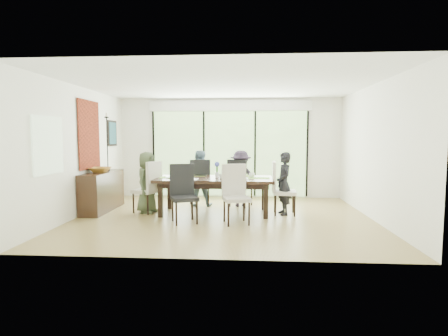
# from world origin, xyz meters

# --- Properties ---
(floor) EXTENTS (6.00, 5.00, 0.01)m
(floor) POSITION_xyz_m (0.00, 0.00, -0.01)
(floor) COLOR olive
(floor) RESTS_ON ground
(ceiling) EXTENTS (6.00, 5.00, 0.01)m
(ceiling) POSITION_xyz_m (0.00, 0.00, 2.71)
(ceiling) COLOR white
(ceiling) RESTS_ON wall_back
(wall_back) EXTENTS (6.00, 0.02, 2.70)m
(wall_back) POSITION_xyz_m (0.00, 2.51, 1.35)
(wall_back) COLOR white
(wall_back) RESTS_ON floor
(wall_front) EXTENTS (6.00, 0.02, 2.70)m
(wall_front) POSITION_xyz_m (0.00, -2.51, 1.35)
(wall_front) COLOR silver
(wall_front) RESTS_ON floor
(wall_left) EXTENTS (0.02, 5.00, 2.70)m
(wall_left) POSITION_xyz_m (-3.01, 0.00, 1.35)
(wall_left) COLOR beige
(wall_left) RESTS_ON floor
(wall_right) EXTENTS (0.02, 5.00, 2.70)m
(wall_right) POSITION_xyz_m (3.01, 0.00, 1.35)
(wall_right) COLOR silver
(wall_right) RESTS_ON floor
(glass_doors) EXTENTS (4.20, 0.02, 2.30)m
(glass_doors) POSITION_xyz_m (0.00, 2.47, 1.20)
(glass_doors) COLOR #598C3F
(glass_doors) RESTS_ON wall_back
(blinds_header) EXTENTS (4.40, 0.06, 0.28)m
(blinds_header) POSITION_xyz_m (0.00, 2.46, 2.50)
(blinds_header) COLOR white
(blinds_header) RESTS_ON wall_back
(mullion_a) EXTENTS (0.05, 0.04, 2.30)m
(mullion_a) POSITION_xyz_m (-2.10, 2.46, 1.20)
(mullion_a) COLOR black
(mullion_a) RESTS_ON wall_back
(mullion_b) EXTENTS (0.05, 0.04, 2.30)m
(mullion_b) POSITION_xyz_m (-0.70, 2.46, 1.20)
(mullion_b) COLOR black
(mullion_b) RESTS_ON wall_back
(mullion_c) EXTENTS (0.05, 0.04, 2.30)m
(mullion_c) POSITION_xyz_m (0.70, 2.46, 1.20)
(mullion_c) COLOR black
(mullion_c) RESTS_ON wall_back
(mullion_d) EXTENTS (0.05, 0.04, 2.30)m
(mullion_d) POSITION_xyz_m (2.10, 2.46, 1.20)
(mullion_d) COLOR black
(mullion_d) RESTS_ON wall_back
(side_window) EXTENTS (0.02, 0.90, 1.00)m
(side_window) POSITION_xyz_m (-2.97, -1.20, 1.50)
(side_window) COLOR #8CAD7F
(side_window) RESTS_ON wall_left
(deck) EXTENTS (6.00, 1.80, 0.10)m
(deck) POSITION_xyz_m (0.00, 3.40, -0.05)
(deck) COLOR brown
(deck) RESTS_ON ground
(rail_top) EXTENTS (6.00, 0.08, 0.06)m
(rail_top) POSITION_xyz_m (0.00, 4.20, 0.55)
(rail_top) COLOR #4F3621
(rail_top) RESTS_ON deck
(foliage_left) EXTENTS (3.20, 3.20, 3.20)m
(foliage_left) POSITION_xyz_m (-1.80, 5.20, 1.44)
(foliage_left) COLOR #14380F
(foliage_left) RESTS_ON ground
(foliage_mid) EXTENTS (4.00, 4.00, 4.00)m
(foliage_mid) POSITION_xyz_m (0.40, 5.80, 1.80)
(foliage_mid) COLOR #14380F
(foliage_mid) RESTS_ON ground
(foliage_right) EXTENTS (2.80, 2.80, 2.80)m
(foliage_right) POSITION_xyz_m (2.20, 5.00, 1.26)
(foliage_right) COLOR #14380F
(foliage_right) RESTS_ON ground
(foliage_far) EXTENTS (3.60, 3.60, 3.60)m
(foliage_far) POSITION_xyz_m (-0.60, 6.50, 1.62)
(foliage_far) COLOR #14380F
(foliage_far) RESTS_ON ground
(table_top) EXTENTS (2.48, 1.14, 0.06)m
(table_top) POSITION_xyz_m (-0.21, 0.37, 0.75)
(table_top) COLOR black
(table_top) RESTS_ON floor
(table_apron) EXTENTS (2.28, 0.93, 0.10)m
(table_apron) POSITION_xyz_m (-0.21, 0.37, 0.65)
(table_apron) COLOR black
(table_apron) RESTS_ON floor
(table_leg_fl) EXTENTS (0.09, 0.09, 0.71)m
(table_leg_fl) POSITION_xyz_m (-1.29, -0.06, 0.36)
(table_leg_fl) COLOR black
(table_leg_fl) RESTS_ON floor
(table_leg_fr) EXTENTS (0.09, 0.09, 0.71)m
(table_leg_fr) POSITION_xyz_m (0.87, -0.06, 0.36)
(table_leg_fr) COLOR black
(table_leg_fr) RESTS_ON floor
(table_leg_bl) EXTENTS (0.09, 0.09, 0.71)m
(table_leg_bl) POSITION_xyz_m (-1.29, 0.80, 0.36)
(table_leg_bl) COLOR black
(table_leg_bl) RESTS_ON floor
(table_leg_br) EXTENTS (0.09, 0.09, 0.71)m
(table_leg_br) POSITION_xyz_m (0.87, 0.80, 0.36)
(table_leg_br) COLOR black
(table_leg_br) RESTS_ON floor
(chair_left_end) EXTENTS (0.63, 0.63, 1.14)m
(chair_left_end) POSITION_xyz_m (-1.71, 0.37, 0.57)
(chair_left_end) COLOR silver
(chair_left_end) RESTS_ON floor
(chair_right_end) EXTENTS (0.50, 0.50, 1.14)m
(chair_right_end) POSITION_xyz_m (1.29, 0.37, 0.57)
(chair_right_end) COLOR white
(chair_right_end) RESTS_ON floor
(chair_far_left) EXTENTS (0.57, 0.57, 1.14)m
(chair_far_left) POSITION_xyz_m (-0.66, 1.22, 0.57)
(chair_far_left) COLOR black
(chair_far_left) RESTS_ON floor
(chair_far_right) EXTENTS (0.63, 0.63, 1.14)m
(chair_far_right) POSITION_xyz_m (0.34, 1.22, 0.57)
(chair_far_right) COLOR black
(chair_far_right) RESTS_ON floor
(chair_near_left) EXTENTS (0.62, 0.62, 1.14)m
(chair_near_left) POSITION_xyz_m (-0.71, -0.50, 0.57)
(chair_near_left) COLOR black
(chair_near_left) RESTS_ON floor
(chair_near_right) EXTENTS (0.58, 0.58, 1.14)m
(chair_near_right) POSITION_xyz_m (0.29, -0.50, 0.57)
(chair_near_right) COLOR beige
(chair_near_right) RESTS_ON floor
(person_left_end) EXTENTS (0.51, 0.69, 1.34)m
(person_left_end) POSITION_xyz_m (-1.69, 0.37, 0.67)
(person_left_end) COLOR #424E34
(person_left_end) RESTS_ON floor
(person_right_end) EXTENTS (0.50, 0.69, 1.34)m
(person_right_end) POSITION_xyz_m (1.27, 0.37, 0.67)
(person_right_end) COLOR black
(person_right_end) RESTS_ON floor
(person_far_left) EXTENTS (0.63, 0.40, 1.34)m
(person_far_left) POSITION_xyz_m (-0.66, 1.20, 0.67)
(person_far_left) COLOR #7493A8
(person_far_left) RESTS_ON floor
(person_far_right) EXTENTS (0.67, 0.47, 1.34)m
(person_far_right) POSITION_xyz_m (0.34, 1.20, 0.67)
(person_far_right) COLOR #2A2031
(person_far_right) RESTS_ON floor
(placemat_left) EXTENTS (0.46, 0.33, 0.01)m
(placemat_left) POSITION_xyz_m (-1.16, 0.37, 0.78)
(placemat_left) COLOR #79B23F
(placemat_left) RESTS_ON table_top
(placemat_right) EXTENTS (0.46, 0.33, 0.01)m
(placemat_right) POSITION_xyz_m (0.74, 0.37, 0.78)
(placemat_right) COLOR #7AB340
(placemat_right) RESTS_ON table_top
(placemat_far_l) EXTENTS (0.46, 0.33, 0.01)m
(placemat_far_l) POSITION_xyz_m (-0.66, 0.77, 0.78)
(placemat_far_l) COLOR #7FA63B
(placemat_far_l) RESTS_ON table_top
(placemat_far_r) EXTENTS (0.46, 0.33, 0.01)m
(placemat_far_r) POSITION_xyz_m (0.34, 0.77, 0.78)
(placemat_far_r) COLOR #82A43A
(placemat_far_r) RESTS_ON table_top
(placemat_paper) EXTENTS (0.46, 0.33, 0.01)m
(placemat_paper) POSITION_xyz_m (-0.76, 0.07, 0.78)
(placemat_paper) COLOR white
(placemat_paper) RESTS_ON table_top
(tablet_far_l) EXTENTS (0.27, 0.19, 0.01)m
(tablet_far_l) POSITION_xyz_m (-0.56, 0.72, 0.79)
(tablet_far_l) COLOR black
(tablet_far_l) RESTS_ON table_top
(tablet_far_r) EXTENTS (0.25, 0.18, 0.01)m
(tablet_far_r) POSITION_xyz_m (0.29, 0.72, 0.79)
(tablet_far_r) COLOR black
(tablet_far_r) RESTS_ON table_top
(papers) EXTENTS (0.31, 0.23, 0.00)m
(papers) POSITION_xyz_m (0.49, 0.32, 0.78)
(papers) COLOR white
(papers) RESTS_ON table_top
(platter_base) EXTENTS (0.27, 0.27, 0.02)m
(platter_base) POSITION_xyz_m (-0.76, 0.07, 0.80)
(platter_base) COLOR white
(platter_base) RESTS_ON table_top
(platter_snacks) EXTENTS (0.21, 0.21, 0.01)m
(platter_snacks) POSITION_xyz_m (-0.76, 0.07, 0.81)
(platter_snacks) COLOR orange
(platter_snacks) RESTS_ON table_top
(vase) EXTENTS (0.08, 0.08, 0.12)m
(vase) POSITION_xyz_m (-0.16, 0.42, 0.84)
(vase) COLOR silver
(vase) RESTS_ON table_top
(hyacinth_stems) EXTENTS (0.04, 0.04, 0.17)m
(hyacinth_stems) POSITION_xyz_m (-0.16, 0.42, 0.96)
(hyacinth_stems) COLOR #337226
(hyacinth_stems) RESTS_ON table_top
(hyacinth_blooms) EXTENTS (0.11, 0.11, 0.11)m
(hyacinth_blooms) POSITION_xyz_m (-0.16, 0.42, 1.07)
(hyacinth_blooms) COLOR #464EB1
(hyacinth_blooms) RESTS_ON table_top
(laptop) EXTENTS (0.40, 0.33, 0.03)m
(laptop) POSITION_xyz_m (-1.06, 0.27, 0.79)
(laptop) COLOR silver
(laptop) RESTS_ON table_top
(cup_a) EXTENTS (0.18, 0.18, 0.10)m
(cup_a) POSITION_xyz_m (-0.91, 0.52, 0.83)
(cup_a) COLOR white
(cup_a) RESTS_ON table_top
(cup_b) EXTENTS (0.13, 0.13, 0.10)m
(cup_b) POSITION_xyz_m (-0.06, 0.27, 0.82)
(cup_b) COLOR white
(cup_b) RESTS_ON table_top
(cup_c) EXTENTS (0.18, 0.18, 0.10)m
(cup_c) POSITION_xyz_m (0.59, 0.47, 0.83)
(cup_c) COLOR white
(cup_c) RESTS_ON table_top
(book) EXTENTS (0.21, 0.26, 0.02)m
(book) POSITION_xyz_m (0.04, 0.42, 0.79)
(book) COLOR white
(book) RESTS_ON table_top
(sideboard) EXTENTS (0.44, 1.55, 0.87)m
(sideboard) POSITION_xyz_m (-2.76, 0.51, 0.44)
(sideboard) COLOR black
(sideboard) RESTS_ON floor
(bowl) EXTENTS (0.46, 0.46, 0.11)m
(bowl) POSITION_xyz_m (-2.76, 0.41, 0.93)
(bowl) COLOR #92621F
(bowl) RESTS_ON sideboard
(candlestick_base) EXTENTS (0.10, 0.10, 0.04)m
(candlestick_base) POSITION_xyz_m (-2.76, 0.86, 0.89)
(candlestick_base) COLOR black
(candlestick_base) RESTS_ON sideboard
(candlestick_shaft) EXTENTS (0.02, 0.02, 1.21)m
(candlestick_shaft) POSITION_xyz_m (-2.76, 0.86, 1.50)
(candlestick_shaft) COLOR black
(candlestick_shaft) RESTS_ON sideboard
(candlestick_pan) EXTENTS (0.10, 0.10, 0.03)m
(candlestick_pan) POSITION_xyz_m (-2.76, 0.86, 2.10)
(candlestick_pan) COLOR black
(candlestick_pan) RESTS_ON sideboard
(candle) EXTENTS (0.03, 0.03, 0.10)m
(candle) POSITION_xyz_m (-2.76, 0.86, 2.16)
(candle) COLOR silver
(candle) RESTS_ON sideboard
(tapestry) EXTENTS (0.02, 1.00, 1.50)m
(tapestry) POSITION_xyz_m (-2.97, 0.40, 1.70)
(tapestry) COLOR #9C2D16
(tapestry) RESTS_ON wall_left
(art_frame) EXTENTS (0.03, 0.55, 0.65)m
(art_frame) POSITION_xyz_m (-2.97, 1.70, 1.75)
(art_frame) COLOR black
(art_frame) RESTS_ON wall_left
(art_canvas) EXTENTS (0.01, 0.45, 0.55)m
(art_canvas) POSITION_xyz_m (-2.95, 1.70, 1.75)
(art_canvas) COLOR #173E4A
(art_canvas) RESTS_ON wall_left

